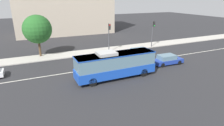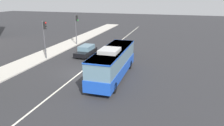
% 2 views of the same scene
% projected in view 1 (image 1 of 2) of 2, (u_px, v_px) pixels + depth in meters
% --- Properties ---
extents(ground_plane, '(160.00, 160.00, 0.00)m').
position_uv_depth(ground_plane, '(105.00, 67.00, 27.12)').
color(ground_plane, '#28282B').
extents(sidewalk_kerb, '(80.00, 3.59, 0.14)m').
position_uv_depth(sidewalk_kerb, '(88.00, 52.00, 34.12)').
color(sidewalk_kerb, '#B2ADA3').
rests_on(sidewalk_kerb, ground_plane).
extents(lane_centre_line, '(76.00, 0.16, 0.01)m').
position_uv_depth(lane_centre_line, '(105.00, 67.00, 27.12)').
color(lane_centre_line, silver).
rests_on(lane_centre_line, ground_plane).
extents(transit_bus, '(10.02, 2.57, 3.46)m').
position_uv_depth(transit_bus, '(116.00, 64.00, 23.01)').
color(transit_bus, '#1947B7').
rests_on(transit_bus, ground_plane).
extents(sedan_black, '(4.52, 1.87, 1.46)m').
position_uv_depth(sedan_black, '(138.00, 53.00, 31.52)').
color(sedan_black, black).
rests_on(sedan_black, ground_plane).
extents(sedan_blue, '(4.56, 1.95, 1.46)m').
position_uv_depth(sedan_blue, '(167.00, 60.00, 28.05)').
color(sedan_blue, '#1E3899').
rests_on(sedan_blue, ground_plane).
extents(traffic_light_near_corner, '(0.35, 0.62, 5.20)m').
position_uv_depth(traffic_light_near_corner, '(153.00, 30.00, 36.55)').
color(traffic_light_near_corner, '#47474C').
rests_on(traffic_light_near_corner, ground_plane).
extents(traffic_light_mid_block, '(0.34, 0.62, 5.20)m').
position_uv_depth(traffic_light_mid_block, '(109.00, 33.00, 33.00)').
color(traffic_light_mid_block, '#47474C').
rests_on(traffic_light_mid_block, ground_plane).
extents(street_tree_kerbside_left, '(4.57, 4.57, 6.92)m').
position_uv_depth(street_tree_kerbside_left, '(37.00, 29.00, 30.31)').
color(street_tree_kerbside_left, '#4C3823').
rests_on(street_tree_kerbside_left, ground_plane).
extents(office_block_background, '(25.14, 12.56, 17.00)m').
position_uv_depth(office_block_background, '(63.00, 1.00, 50.69)').
color(office_block_background, '#B7A893').
rests_on(office_block_background, ground_plane).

